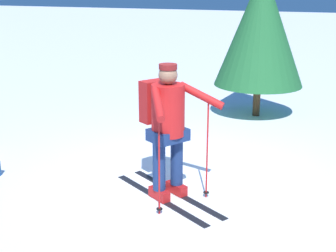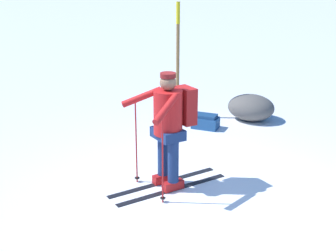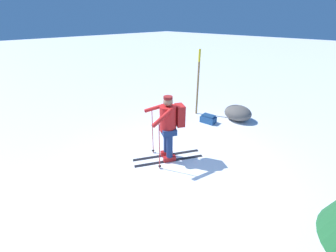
# 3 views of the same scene
# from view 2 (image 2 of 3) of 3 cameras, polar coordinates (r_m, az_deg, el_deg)

# --- Properties ---
(ground_plane) EXTENTS (80.00, 80.00, 0.00)m
(ground_plane) POSITION_cam_2_polar(r_m,az_deg,el_deg) (6.42, 3.94, -8.24)
(ground_plane) COLOR white
(skier) EXTENTS (1.22, 1.67, 1.62)m
(skier) POSITION_cam_2_polar(r_m,az_deg,el_deg) (6.25, 0.21, 0.50)
(skier) COLOR black
(skier) RESTS_ON ground_plane
(dropped_backpack) EXTENTS (0.51, 0.36, 0.27)m
(dropped_backpack) POSITION_cam_2_polar(r_m,az_deg,el_deg) (8.81, 4.59, 0.54)
(dropped_backpack) COLOR navy
(dropped_backpack) RESTS_ON ground_plane
(trail_marker) EXTENTS (0.08, 0.08, 2.26)m
(trail_marker) POSITION_cam_2_polar(r_m,az_deg,el_deg) (9.13, 1.21, 8.95)
(trail_marker) COLOR olive
(trail_marker) RESTS_ON ground_plane
(rock_boulder) EXTENTS (0.92, 0.78, 0.51)m
(rock_boulder) POSITION_cam_2_polar(r_m,az_deg,el_deg) (9.36, 10.08, 2.25)
(rock_boulder) COLOR #5B5651
(rock_boulder) RESTS_ON ground_plane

